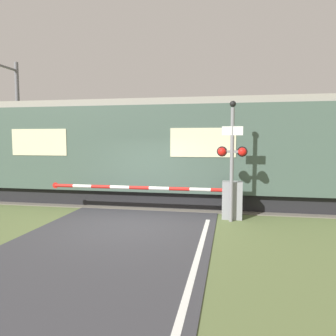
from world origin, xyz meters
TOP-DOWN VIEW (x-y plane):
  - ground_plane at (0.00, 0.00)m, footprint 80.00×80.00m
  - track_bed at (0.00, 3.53)m, footprint 36.00×3.20m
  - train at (1.84, 3.53)m, footprint 21.52×2.83m
  - crossing_barrier at (2.26, 1.38)m, footprint 6.28×0.44m
  - signal_post at (2.79, 1.00)m, footprint 0.88×0.26m
  - catenary_pole at (-7.62, 5.95)m, footprint 0.20×1.90m

SIDE VIEW (x-z plane):
  - ground_plane at x=0.00m, z-range 0.00..0.00m
  - track_bed at x=0.00m, z-range -0.04..0.09m
  - crossing_barrier at x=2.26m, z-range 0.06..1.20m
  - train at x=1.84m, z-range 0.05..3.87m
  - signal_post at x=2.79m, z-range 0.24..3.76m
  - catenary_pole at x=-7.62m, z-range 0.15..6.32m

